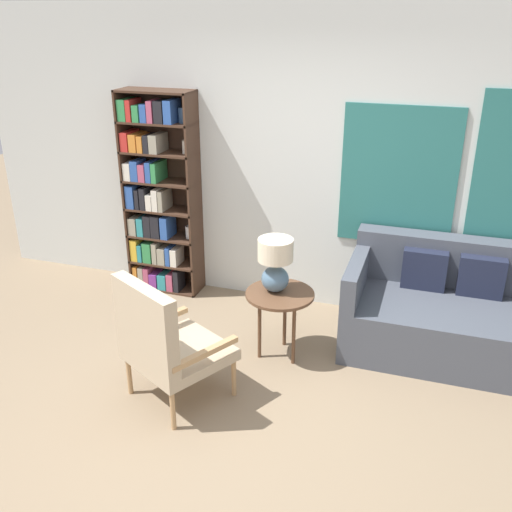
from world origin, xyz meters
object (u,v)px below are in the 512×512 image
object	(u,v)px
armchair	(163,340)
couch	(447,313)
bookshelf	(156,197)
table_lamp	(275,262)
side_table	(280,300)

from	to	relation	value
armchair	couch	xyz separation A→B (m)	(1.88, 1.39, -0.19)
bookshelf	table_lamp	world-z (taller)	bookshelf
couch	side_table	xyz separation A→B (m)	(-1.28, -0.54, 0.18)
table_lamp	side_table	bearing A→B (deg)	-27.78
bookshelf	couch	size ratio (longest dim) A/B	1.21
table_lamp	couch	bearing A→B (deg)	21.22
bookshelf	side_table	distance (m)	1.77
bookshelf	couch	bearing A→B (deg)	-6.17
side_table	bookshelf	bearing A→B (deg)	150.56
bookshelf	side_table	size ratio (longest dim) A/B	3.43
bookshelf	armchair	size ratio (longest dim) A/B	2.01
armchair	side_table	size ratio (longest dim) A/B	1.71
armchair	couch	size ratio (longest dim) A/B	0.60
armchair	side_table	xyz separation A→B (m)	(0.60, 0.85, -0.01)
armchair	side_table	world-z (taller)	armchair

